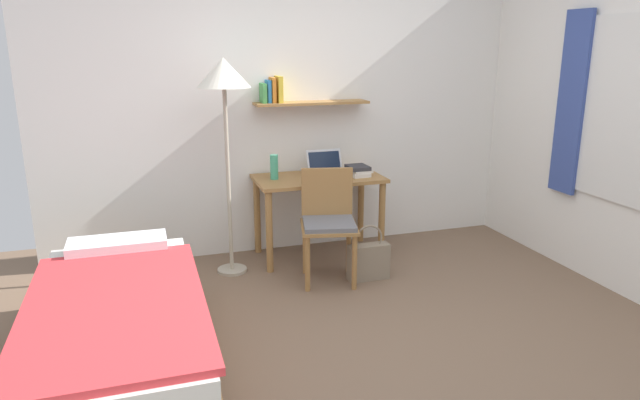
% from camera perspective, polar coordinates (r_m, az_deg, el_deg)
% --- Properties ---
extents(ground_plane, '(5.28, 5.28, 0.00)m').
position_cam_1_polar(ground_plane, '(3.61, 6.72, -14.87)').
color(ground_plane, brown).
extents(wall_back, '(4.40, 0.27, 2.60)m').
position_cam_1_polar(wall_back, '(5.05, -2.41, 9.56)').
color(wall_back, white).
rests_on(wall_back, ground_plane).
extents(bed, '(0.94, 1.99, 0.54)m').
position_cam_1_polar(bed, '(3.49, -19.46, -12.36)').
color(bed, '#9E703D').
rests_on(bed, ground_plane).
extents(desk, '(1.08, 0.58, 0.71)m').
position_cam_1_polar(desk, '(4.90, -0.16, 0.89)').
color(desk, '#9E703D').
rests_on(desk, ground_plane).
extents(desk_chair, '(0.51, 0.50, 0.87)m').
position_cam_1_polar(desk_chair, '(4.44, 0.84, -1.94)').
color(desk_chair, '#9E703D').
rests_on(desk_chair, ground_plane).
extents(standing_lamp, '(0.41, 0.41, 1.71)m').
position_cam_1_polar(standing_lamp, '(4.44, -9.58, 11.33)').
color(standing_lamp, '#B2A893').
rests_on(standing_lamp, ground_plane).
extents(laptop, '(0.32, 0.23, 0.21)m').
position_cam_1_polar(laptop, '(4.92, 0.59, 3.12)').
color(laptop, '#B7BABF').
rests_on(laptop, desk).
extents(water_bottle, '(0.07, 0.07, 0.21)m').
position_cam_1_polar(water_bottle, '(4.78, -4.61, 3.31)').
color(water_bottle, '#42A87F').
rests_on(water_bottle, desk).
extents(book_stack, '(0.20, 0.23, 0.09)m').
position_cam_1_polar(book_stack, '(4.93, 3.82, 2.96)').
color(book_stack, silver).
rests_on(book_stack, desk).
extents(handbag, '(0.33, 0.11, 0.45)m').
position_cam_1_polar(handbag, '(4.55, 4.87, -6.03)').
color(handbag, gray).
rests_on(handbag, ground_plane).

